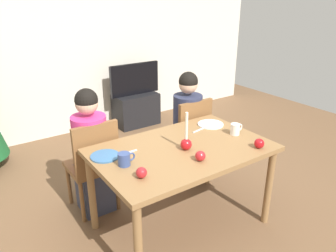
# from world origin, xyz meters

# --- Properties ---
(ground_plane) EXTENTS (7.68, 7.68, 0.00)m
(ground_plane) POSITION_xyz_m (0.00, 0.00, 0.00)
(ground_plane) COLOR brown
(back_wall) EXTENTS (6.40, 0.10, 2.60)m
(back_wall) POSITION_xyz_m (0.00, 2.60, 1.30)
(back_wall) COLOR beige
(back_wall) RESTS_ON ground
(dining_table) EXTENTS (1.40, 0.90, 0.75)m
(dining_table) POSITION_xyz_m (0.00, 0.00, 0.67)
(dining_table) COLOR olive
(dining_table) RESTS_ON ground
(chair_left) EXTENTS (0.40, 0.40, 0.90)m
(chair_left) POSITION_xyz_m (-0.52, 0.61, 0.51)
(chair_left) COLOR brown
(chair_left) RESTS_ON ground
(chair_right) EXTENTS (0.40, 0.40, 0.90)m
(chair_right) POSITION_xyz_m (0.55, 0.61, 0.51)
(chair_right) COLOR brown
(chair_right) RESTS_ON ground
(person_left_child) EXTENTS (0.30, 0.30, 1.17)m
(person_left_child) POSITION_xyz_m (-0.52, 0.64, 0.57)
(person_left_child) COLOR #33384C
(person_left_child) RESTS_ON ground
(person_right_child) EXTENTS (0.30, 0.30, 1.17)m
(person_right_child) POSITION_xyz_m (0.55, 0.64, 0.57)
(person_right_child) COLOR #33384C
(person_right_child) RESTS_ON ground
(tv_stand) EXTENTS (0.64, 0.40, 0.48)m
(tv_stand) POSITION_xyz_m (0.85, 2.30, 0.24)
(tv_stand) COLOR black
(tv_stand) RESTS_ON ground
(tv) EXTENTS (0.79, 0.05, 0.46)m
(tv) POSITION_xyz_m (0.85, 2.30, 0.71)
(tv) COLOR black
(tv) RESTS_ON tv_stand
(candle_centerpiece) EXTENTS (0.09, 0.09, 0.31)m
(candle_centerpiece) POSITION_xyz_m (0.01, -0.04, 0.81)
(candle_centerpiece) COLOR red
(candle_centerpiece) RESTS_ON dining_table
(plate_left) EXTENTS (0.22, 0.22, 0.01)m
(plate_left) POSITION_xyz_m (-0.57, 0.21, 0.76)
(plate_left) COLOR teal
(plate_left) RESTS_ON dining_table
(plate_right) EXTENTS (0.24, 0.24, 0.01)m
(plate_right) POSITION_xyz_m (0.51, 0.24, 0.76)
(plate_right) COLOR white
(plate_right) RESTS_ON dining_table
(mug_left) EXTENTS (0.13, 0.09, 0.09)m
(mug_left) POSITION_xyz_m (-0.51, 0.01, 0.80)
(mug_left) COLOR #33477F
(mug_left) RESTS_ON dining_table
(mug_right) EXTENTS (0.13, 0.08, 0.10)m
(mug_right) POSITION_xyz_m (0.54, -0.05, 0.80)
(mug_right) COLOR silver
(mug_right) RESTS_ON dining_table
(fork_left) EXTENTS (0.18, 0.02, 0.01)m
(fork_left) POSITION_xyz_m (-0.41, 0.16, 0.75)
(fork_left) COLOR silver
(fork_left) RESTS_ON dining_table
(fork_right) EXTENTS (0.18, 0.05, 0.01)m
(fork_right) POSITION_xyz_m (0.34, 0.20, 0.75)
(fork_right) COLOR silver
(fork_right) RESTS_ON dining_table
(apple_near_candle) EXTENTS (0.08, 0.08, 0.08)m
(apple_near_candle) POSITION_xyz_m (0.50, -0.35, 0.79)
(apple_near_candle) COLOR #B61117
(apple_near_candle) RESTS_ON dining_table
(apple_by_left_plate) EXTENTS (0.08, 0.08, 0.08)m
(apple_by_left_plate) POSITION_xyz_m (-0.02, -0.25, 0.79)
(apple_by_left_plate) COLOR red
(apple_by_left_plate) RESTS_ON dining_table
(apple_by_right_mug) EXTENTS (0.08, 0.08, 0.08)m
(apple_by_right_mug) POSITION_xyz_m (-0.50, -0.21, 0.79)
(apple_by_right_mug) COLOR #AD1E23
(apple_by_right_mug) RESTS_ON dining_table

